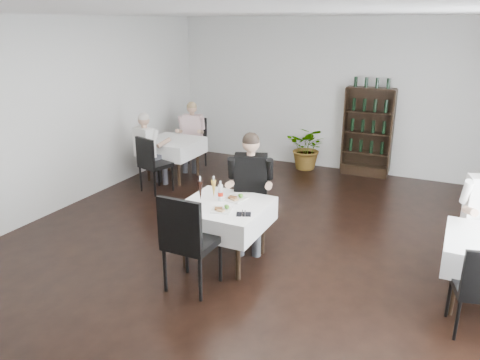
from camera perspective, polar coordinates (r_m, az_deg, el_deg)
name	(u,v)px	position (r m, az deg, el deg)	size (l,w,h in m)	color
room_shell	(246,149)	(5.41, 0.79, 3.77)	(9.00, 9.00, 9.00)	black
wine_shelf	(368,133)	(9.42, 15.29, 5.54)	(0.90, 0.28, 1.75)	black
main_table	(224,215)	(5.82, -1.94, -4.28)	(1.03, 1.03, 0.77)	black
left_table	(173,147)	(9.03, -8.22, 3.97)	(0.98, 0.98, 0.77)	black
potted_tree	(308,148)	(9.67, 8.29, 3.93)	(0.81, 0.70, 0.90)	#26521C
main_chair_far	(248,198)	(6.57, 0.94, -2.18)	(0.46, 0.46, 0.96)	black
main_chair_near	(187,237)	(5.19, -6.44, -6.96)	(0.53, 0.53, 1.15)	black
left_chair_far	(194,139)	(9.75, -5.66, 4.96)	(0.49, 0.49, 1.02)	black
left_chair_near	(152,161)	(8.33, -10.72, 2.27)	(0.58, 0.58, 1.01)	black
diner_main	(250,183)	(6.11, 1.26, -0.31)	(0.67, 0.71, 1.56)	#3D3E45
diner_left_far	(192,131)	(9.52, -5.90, 5.97)	(0.58, 0.63, 1.38)	#3D3E45
diner_left_near	(148,144)	(8.57, -11.11, 4.30)	(0.58, 0.61, 1.39)	#3D3E45
plate_far	(236,198)	(5.89, -0.54, -2.25)	(0.28, 0.28, 0.08)	white
plate_near	(222,209)	(5.56, -2.24, -3.60)	(0.28, 0.28, 0.07)	white
pilsner_dark	(200,190)	(5.85, -4.85, -1.28)	(0.07, 0.07, 0.32)	black
pilsner_lager	(214,189)	(5.93, -3.22, -1.08)	(0.07, 0.07, 0.29)	gold
coke_bottle	(220,193)	(5.83, -2.39, -1.57)	(0.07, 0.07, 0.26)	silver
napkin_cutlery	(244,214)	(5.45, 0.45, -4.17)	(0.21, 0.19, 0.02)	black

